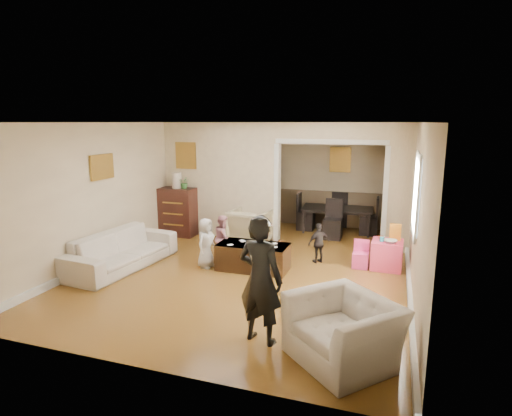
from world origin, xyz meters
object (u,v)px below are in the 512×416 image
(coffee_table, at_px, (253,257))
(play_table, at_px, (387,255))
(armchair_back, at_px, (250,227))
(table_lamp, at_px, (177,180))
(adult_person, at_px, (260,280))
(coffee_cup, at_px, (258,243))
(sofa, at_px, (122,250))
(child_toddler, at_px, (319,243))
(child_kneel_a, at_px, (206,243))
(child_kneel_b, at_px, (223,238))
(cyan_cup, at_px, (382,239))
(armchair_front, at_px, (343,331))
(dresser, at_px, (178,212))

(coffee_table, relative_size, play_table, 2.34)
(coffee_table, bearing_deg, armchair_back, 111.46)
(table_lamp, relative_size, adult_person, 0.23)
(coffee_cup, bearing_deg, adult_person, -71.02)
(sofa, xyz_separation_m, child_toddler, (3.35, 1.38, 0.06))
(child_toddler, bearing_deg, child_kneel_a, -15.13)
(coffee_cup, relative_size, child_kneel_b, 0.11)
(coffee_table, distance_m, cyan_cup, 2.33)
(armchair_front, bearing_deg, child_kneel_a, -177.67)
(sofa, xyz_separation_m, coffee_cup, (2.40, 0.58, 0.19))
(dresser, distance_m, table_lamp, 0.74)
(cyan_cup, bearing_deg, dresser, 168.85)
(armchair_back, relative_size, table_lamp, 2.32)
(table_lamp, xyz_separation_m, play_table, (4.69, -0.85, -1.04))
(adult_person, height_order, child_kneel_a, adult_person)
(dresser, distance_m, play_table, 4.78)
(armchair_front, relative_size, dresser, 0.98)
(sofa, bearing_deg, armchair_back, -32.93)
(coffee_table, bearing_deg, play_table, 19.63)
(armchair_front, xyz_separation_m, child_toddler, (-0.84, 3.23, 0.02))
(child_kneel_b, xyz_separation_m, child_toddler, (1.75, 0.45, -0.06))
(armchair_front, relative_size, child_toddler, 1.44)
(coffee_cup, distance_m, child_toddler, 1.25)
(cyan_cup, height_order, child_kneel_a, child_kneel_a)
(table_lamp, relative_size, child_kneel_b, 0.41)
(adult_person, bearing_deg, armchair_back, -56.14)
(sofa, relative_size, child_toddler, 2.92)
(sofa, xyz_separation_m, dresser, (-0.11, 2.30, 0.23))
(table_lamp, xyz_separation_m, child_kneel_a, (1.56, -1.82, -0.84))
(armchair_back, height_order, child_kneel_b, child_kneel_b)
(sofa, bearing_deg, adult_person, -112.87)
(coffee_cup, height_order, child_kneel_a, child_kneel_a)
(cyan_cup, bearing_deg, armchair_front, -94.99)
(child_kneel_a, bearing_deg, cyan_cup, -63.71)
(sofa, relative_size, dresser, 1.99)
(dresser, distance_m, coffee_cup, 3.04)
(coffee_table, height_order, child_kneel_a, child_kneel_a)
(armchair_back, distance_m, coffee_table, 1.64)
(play_table, distance_m, child_kneel_b, 3.02)
(table_lamp, height_order, child_kneel_a, table_lamp)
(armchair_back, bearing_deg, play_table, 170.78)
(sofa, bearing_deg, armchair_front, -108.27)
(coffee_table, height_order, child_kneel_b, child_kneel_b)
(child_kneel_a, height_order, child_kneel_b, child_kneel_a)
(adult_person, bearing_deg, sofa, -15.56)
(armchair_back, xyz_separation_m, table_lamp, (-1.82, 0.15, 0.92))
(child_kneel_a, xyz_separation_m, child_toddler, (1.90, 0.90, -0.08))
(coffee_table, distance_m, child_kneel_a, 0.89)
(coffee_table, distance_m, child_kneel_b, 0.79)
(armchair_back, height_order, armchair_front, armchair_back)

